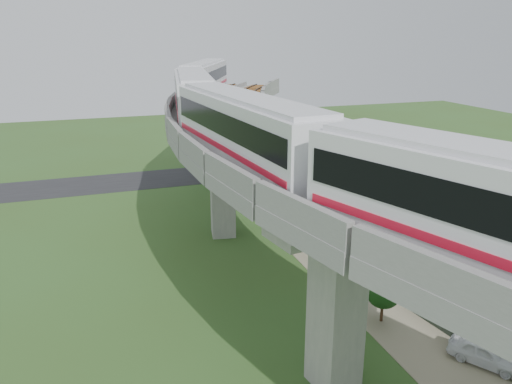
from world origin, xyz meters
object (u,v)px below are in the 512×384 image
metro_train (248,109)px  car_red (421,264)px  car_dark (347,236)px  car_white (485,353)px

metro_train → car_red: bearing=-13.3°
car_red → car_dark: (-2.66, 6.32, 0.15)m
car_red → car_dark: car_dark is taller
metro_train → car_red: metro_train is taller
car_white → car_dark: (0.93, 16.69, 0.03)m
car_white → car_red: size_ratio=1.20×
metro_train → car_dark: (9.88, 3.37, -11.60)m
car_white → car_red: car_white is taller
car_red → car_white: bearing=-77.1°
car_white → car_red: (3.58, 10.37, -0.12)m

